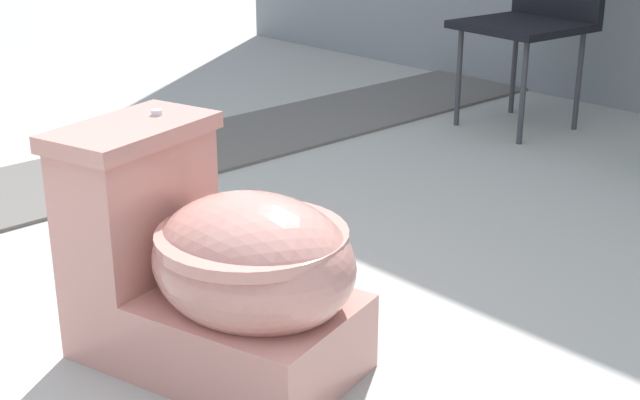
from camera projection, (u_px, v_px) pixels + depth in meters
ground_plane at (70, 392)px, 1.83m from camera, size 14.00×14.00×0.00m
gravel_strip at (33, 189)px, 2.97m from camera, size 0.56×8.00×0.01m
toilet at (216, 270)px, 1.86m from camera, size 0.70×0.52×0.52m
folding_chair_left at (541, 0)px, 3.58m from camera, size 0.48×0.48×0.83m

